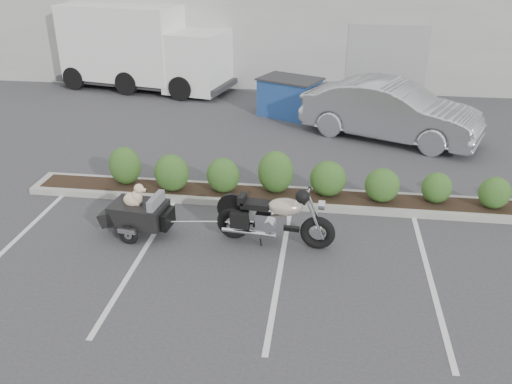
# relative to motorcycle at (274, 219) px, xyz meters

# --- Properties ---
(ground) EXTENTS (90.00, 90.00, 0.00)m
(ground) POSITION_rel_motorcycle_xyz_m (-0.99, -0.25, -0.55)
(ground) COLOR #38383A
(ground) RESTS_ON ground
(planter_kerb) EXTENTS (12.00, 1.00, 0.15)m
(planter_kerb) POSITION_rel_motorcycle_xyz_m (0.01, 1.95, -0.47)
(planter_kerb) COLOR #9E9E93
(planter_kerb) RESTS_ON ground
(building) EXTENTS (26.00, 10.00, 4.00)m
(building) POSITION_rel_motorcycle_xyz_m (-0.99, 16.75, 1.45)
(building) COLOR #9EA099
(building) RESTS_ON ground
(motorcycle) EXTENTS (2.40, 0.86, 1.38)m
(motorcycle) POSITION_rel_motorcycle_xyz_m (0.00, 0.00, 0.00)
(motorcycle) COLOR black
(motorcycle) RESTS_ON ground
(pet_trailer) EXTENTS (1.93, 1.09, 1.14)m
(pet_trailer) POSITION_rel_motorcycle_xyz_m (-2.78, 0.03, -0.07)
(pet_trailer) COLOR black
(pet_trailer) RESTS_ON ground
(sedan) EXTENTS (5.51, 3.70, 1.72)m
(sedan) POSITION_rel_motorcycle_xyz_m (2.76, 6.61, 0.31)
(sedan) COLOR #B8B9C0
(sedan) RESTS_ON ground
(dumpster) EXTENTS (2.33, 2.02, 1.29)m
(dumpster) POSITION_rel_motorcycle_xyz_m (-0.38, 8.49, 0.10)
(dumpster) COLOR navy
(dumpster) RESTS_ON ground
(delivery_truck) EXTENTS (7.27, 3.63, 3.18)m
(delivery_truck) POSITION_rel_motorcycle_xyz_m (-6.36, 11.32, 0.98)
(delivery_truck) COLOR white
(delivery_truck) RESTS_ON ground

